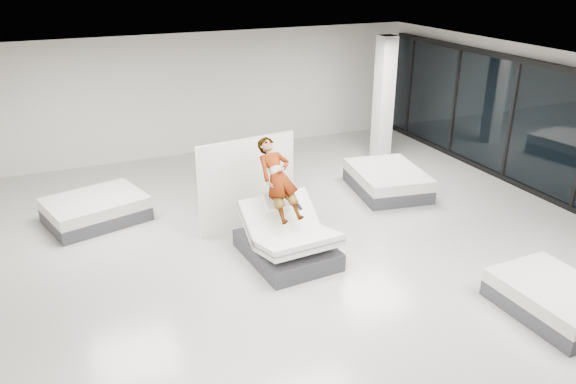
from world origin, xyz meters
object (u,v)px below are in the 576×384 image
object	(u,v)px
remote	(299,207)
person	(279,193)
flat_bed_left_far	(96,209)
column	(384,100)
flat_bed_right_near	(555,299)
divider_panel	(247,184)
hero_bed	(287,241)
flat_bed_right_far	(387,180)

from	to	relation	value
remote	person	bearing A→B (deg)	122.15
flat_bed_left_far	column	world-z (taller)	column
remote	flat_bed_right_near	xyz separation A→B (m)	(2.79, -3.14, -0.73)
flat_bed_left_far	column	distance (m)	7.54
remote	divider_panel	world-z (taller)	divider_panel
hero_bed	person	size ratio (longest dim) A/B	1.17
hero_bed	divider_panel	world-z (taller)	divider_panel
remote	flat_bed_right_far	xyz separation A→B (m)	(3.11, 1.93, -0.70)
hero_bed	flat_bed_right_far	bearing A→B (deg)	29.85
flat_bed_left_far	flat_bed_right_far	bearing A→B (deg)	-9.55
remote	flat_bed_left_far	bearing A→B (deg)	132.67
flat_bed_left_far	column	xyz separation A→B (m)	(7.36, 0.94, 1.35)
divider_panel	column	bearing A→B (deg)	20.80
flat_bed_right_near	flat_bed_left_far	xyz separation A→B (m)	(-5.95, 6.12, 0.02)
hero_bed	remote	size ratio (longest dim) A/B	13.40
hero_bed	flat_bed_right_far	size ratio (longest dim) A/B	0.87
person	flat_bed_right_far	xyz separation A→B (m)	(3.36, 1.59, -0.88)
divider_panel	column	world-z (taller)	column
person	divider_panel	distance (m)	1.17
hero_bed	person	bearing A→B (deg)	93.99
divider_panel	flat_bed_right_near	size ratio (longest dim) A/B	1.16
hero_bed	flat_bed_right_near	distance (m)	4.36
column	remote	bearing A→B (deg)	-136.93
divider_panel	flat_bed_left_far	world-z (taller)	divider_panel
hero_bed	flat_bed_right_near	world-z (taller)	hero_bed
person	flat_bed_right_far	bearing A→B (deg)	21.40
hero_bed	divider_panel	distance (m)	1.58
flat_bed_right_far	remote	bearing A→B (deg)	-148.25
person	flat_bed_right_near	world-z (taller)	person
person	flat_bed_right_near	distance (m)	4.70
person	column	size ratio (longest dim) A/B	0.50
person	divider_panel	xyz separation A→B (m)	(-0.18, 1.14, -0.23)
divider_panel	column	size ratio (longest dim) A/B	0.63
person	remote	bearing A→B (deg)	-57.85
column	flat_bed_right_far	bearing A→B (deg)	-118.50
hero_bed	remote	world-z (taller)	hero_bed
flat_bed_right_far	column	size ratio (longest dim) A/B	0.67
hero_bed	flat_bed_right_near	bearing A→B (deg)	-46.30
remote	column	xyz separation A→B (m)	(4.20, 3.92, 0.63)
person	hero_bed	bearing A→B (deg)	-90.00
flat_bed_right_far	flat_bed_left_far	size ratio (longest dim) A/B	1.00
divider_panel	flat_bed_right_far	bearing A→B (deg)	0.19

